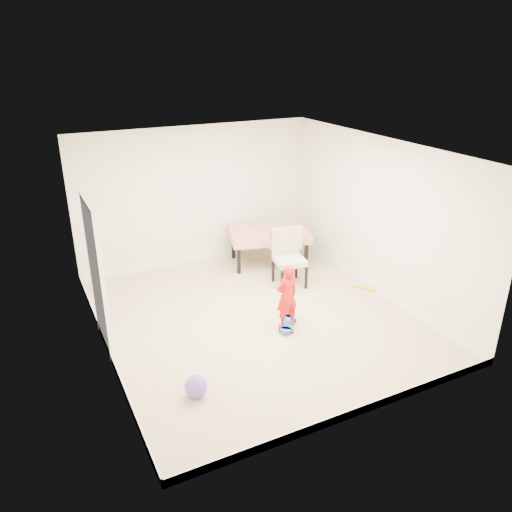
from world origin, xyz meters
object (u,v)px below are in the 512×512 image
child (287,298)px  balloon (196,387)px  dining_table (269,247)px  dining_chair (290,259)px  skateboard (288,324)px

child → balloon: bearing=20.8°
dining_table → balloon: dining_table is taller
dining_table → dining_chair: (-0.13, -1.01, 0.16)m
dining_table → balloon: (-2.64, -3.13, -0.20)m
skateboard → balloon: bearing=155.1°
skateboard → balloon: 2.00m
dining_table → balloon: size_ratio=5.21×
dining_chair → skateboard: bearing=-112.4°
dining_chair → skateboard: dining_chair is taller
dining_chair → balloon: dining_chair is taller
dining_table → child: 2.42m
skateboard → child: (-0.04, -0.01, 0.45)m
dining_chair → balloon: (-2.51, -2.12, -0.36)m
child → skateboard: bearing=-167.7°
dining_chair → skateboard: 1.49m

